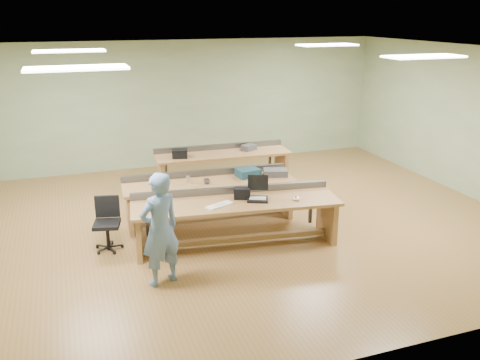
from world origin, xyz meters
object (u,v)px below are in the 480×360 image
Objects in this scene: parts_bin_grey at (276,172)px; mug at (207,181)px; person at (160,229)px; laptop_base at (258,199)px; drinks_can at (188,179)px; workbench_back at (223,161)px; parts_bin_teal at (248,173)px; workbench_front at (236,211)px; task_chair at (108,231)px; camera_bag at (242,193)px; workbench_mid at (209,191)px.

mug is at bearing -178.55° from parts_bin_grey.
person is 1.87m from laptop_base.
mug is at bearing -28.49° from drinks_can.
parts_bin_grey is at bearing -4.45° from drinks_can.
parts_bin_teal reaches higher than workbench_back.
workbench_front is 3.99× the size of task_chair.
parts_bin_teal is 3.66× the size of mug.
person is at bearing -116.33° from workbench_back.
parts_bin_grey is at bearing 66.60° from camera_bag.
workbench_front is at bearing -169.69° from person.
parts_bin_teal is at bearing 166.06° from parts_bin_grey.
laptop_base is (1.71, 0.75, -0.04)m from person.
camera_bag is at bearing -59.11° from drinks_can.
workbench_back is 4.23m from person.
camera_bag is 0.96m from mug.
drinks_can is at bearing 143.95° from camera_bag.
laptop_base is at bearing -63.08° from mug.
workbench_back is 3.43× the size of task_chair.
workbench_front is at bearing -138.30° from parts_bin_grey.
camera_bag is (-0.54, -2.78, 0.28)m from workbench_back.
person is 4.94× the size of laptop_base.
workbench_back is (0.80, 1.74, -0.00)m from workbench_mid.
parts_bin_grey is (1.11, 0.99, 0.24)m from workbench_front.
parts_bin_grey reaches higher than task_chair.
workbench_front is at bearing -65.88° from drinks_can.
workbench_back is 1.74m from parts_bin_teal.
parts_bin_teal is (0.49, 1.05, -0.02)m from camera_bag.
workbench_front is 1.10× the size of workbench_mid.
workbench_front is 10.33× the size of laptop_base.
workbench_mid is 11.93× the size of camera_bag.
workbench_front is 1.64m from person.
task_chair is 2.72m from parts_bin_teal.
workbench_front is 7.76× the size of parts_bin_grey.
drinks_can is at bearing 121.57° from workbench_front.
parts_bin_grey is 3.97× the size of mug.
laptop_base is (-0.34, -2.95, 0.21)m from workbench_back.
laptop_base is at bearing -177.99° from person.
workbench_front is at bearing -100.69° from workbench_back.
camera_bag reaches higher than workbench_back.
parts_bin_teal is at bearing -89.10° from workbench_back.
laptop_base is (0.46, -1.21, 0.21)m from workbench_mid.
drinks_can is (-0.50, 1.12, 0.25)m from workbench_front.
parts_bin_teal is 1.12m from drinks_can.
camera_bag reaches higher than laptop_base.
drinks_can reaches higher than task_chair.
task_chair reaches higher than laptop_base.
workbench_mid is 7.67× the size of parts_bin_teal.
workbench_front is 8.41× the size of parts_bin_teal.
laptop_base is at bearing -16.85° from camera_bag.
workbench_mid is at bearing -2.67° from drinks_can.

